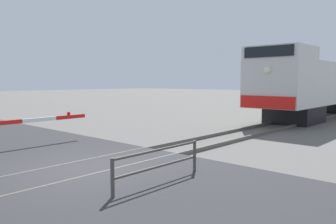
% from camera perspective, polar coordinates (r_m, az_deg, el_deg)
% --- Properties ---
extents(ground_plane, '(160.00, 160.00, 0.00)m').
position_cam_1_polar(ground_plane, '(9.42, -14.38, -10.07)').
color(ground_plane, '#605E59').
extents(rail_track_left, '(0.08, 80.00, 0.15)m').
position_cam_1_polar(rail_track_left, '(9.99, -16.69, -8.80)').
color(rail_track_left, '#59544C').
rests_on(rail_track_left, ground_plane).
extents(rail_track_right, '(0.08, 80.00, 0.15)m').
position_cam_1_polar(rail_track_right, '(8.83, -11.77, -10.55)').
color(rail_track_right, '#59544C').
rests_on(rail_track_right, ground_plane).
extents(road_surface, '(36.00, 6.14, 0.15)m').
position_cam_1_polar(road_surface, '(9.40, -14.39, -9.64)').
color(road_surface, '#2D2D30').
rests_on(road_surface, ground_plane).
extents(locomotive, '(3.10, 16.78, 4.31)m').
position_cam_1_polar(locomotive, '(25.13, 24.56, 4.19)').
color(locomotive, black).
rests_on(locomotive, ground_plane).
extents(guard_railing, '(0.08, 2.76, 0.95)m').
position_cam_1_polar(guard_railing, '(7.69, -1.58, -8.59)').
color(guard_railing, '#4C4742').
rests_on(guard_railing, ground_plane).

